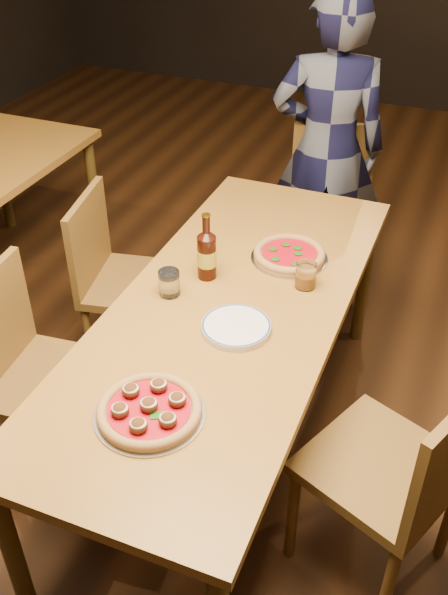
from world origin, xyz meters
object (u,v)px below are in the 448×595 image
at_px(chair_main_sw, 135,283).
at_px(diner, 327,150).
at_px(chair_main_e, 382,466).
at_px(pizza_margherita, 289,254).
at_px(chair_main_nw, 53,380).
at_px(water_glass, 169,283).
at_px(chair_end, 332,215).
at_px(table_main, 229,321).
at_px(pizza_meatball, 149,410).
at_px(beer_bottle, 207,256).
at_px(plate_stack, 236,327).
at_px(amber_glass, 306,275).

height_order(chair_main_sw, diner, diner).
distance_m(chair_main_e, pizza_margherita, 0.91).
bearing_deg(chair_main_nw, pizza_margherita, -49.59).
relative_size(water_glass, diner, 0.06).
bearing_deg(chair_main_e, pizza_margherita, -118.41).
xyz_separation_m(chair_main_e, chair_end, (-0.57, 1.60, -0.01)).
bearing_deg(table_main, pizza_meatball, -91.76).
height_order(chair_end, pizza_meatball, chair_end).
bearing_deg(beer_bottle, plate_stack, -50.14).
height_order(chair_main_sw, plate_stack, chair_main_sw).
xyz_separation_m(pizza_margherita, plate_stack, (-0.03, -0.51, -0.01)).
distance_m(chair_main_e, diner, 1.80).
bearing_deg(pizza_margherita, water_glass, -130.37).
height_order(chair_main_nw, amber_glass, chair_main_nw).
relative_size(chair_main_e, diner, 0.60).
relative_size(pizza_margherita, diner, 0.19).
distance_m(chair_end, amber_glass, 1.15).
bearing_deg(chair_main_e, pizza_meatball, -42.52).
bearing_deg(amber_glass, diner, 100.77).
relative_size(chair_main_sw, chair_main_e, 0.95).
xyz_separation_m(chair_main_e, beer_bottle, (-0.80, 0.43, 0.36)).
relative_size(chair_main_e, beer_bottle, 3.66).
relative_size(pizza_margherita, amber_glass, 3.11).
relative_size(beer_bottle, diner, 0.16).
bearing_deg(diner, plate_stack, 77.70).
distance_m(chair_main_nw, water_glass, 0.58).
distance_m(table_main, beer_bottle, 0.27).
height_order(chair_main_sw, water_glass, chair_main_sw).
xyz_separation_m(pizza_meatball, diner, (0.02, 1.95, 0.04)).
bearing_deg(chair_main_nw, plate_stack, -78.03).
bearing_deg(diner, amber_glass, 85.75).
xyz_separation_m(water_glass, amber_glass, (0.45, 0.24, 0.00)).
bearing_deg(chair_end, pizza_meatball, -111.77).
distance_m(table_main, pizza_margherita, 0.41).
bearing_deg(chair_main_sw, diner, -43.09).
bearing_deg(pizza_meatball, pizza_margherita, 82.72).
bearing_deg(beer_bottle, chair_main_e, -28.65).
bearing_deg(pizza_margherita, chair_main_e, -51.36).
relative_size(chair_main_nw, water_glass, 9.49).
xyz_separation_m(chair_main_e, plate_stack, (-0.57, 0.17, 0.28)).
relative_size(amber_glass, diner, 0.06).
bearing_deg(pizza_meatball, chair_main_e, 24.53).
distance_m(chair_main_nw, diner, 1.82).
xyz_separation_m(chair_main_nw, chair_main_e, (1.23, 0.04, 0.02)).
height_order(table_main, plate_stack, plate_stack).
bearing_deg(diner, chair_main_nw, 55.92).
xyz_separation_m(chair_main_nw, diner, (0.58, 1.69, 0.34)).
height_order(chair_main_nw, water_glass, chair_main_nw).
height_order(chair_main_e, pizza_meatball, chair_main_e).
xyz_separation_m(beer_bottle, amber_glass, (0.37, 0.08, -0.05)).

